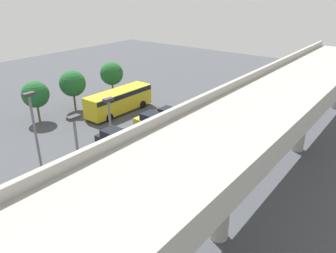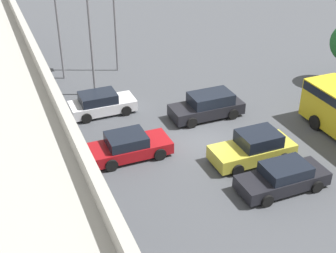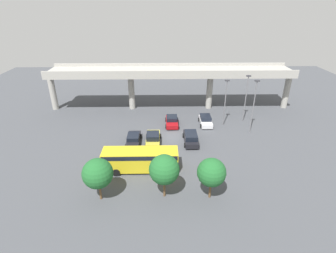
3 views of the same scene
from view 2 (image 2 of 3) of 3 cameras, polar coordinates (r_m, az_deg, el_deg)
name	(u,v)px [view 2 (image 2 of 3)]	position (r m, az deg, el deg)	size (l,w,h in m)	color
ground_plane	(204,140)	(28.39, 4.44, -1.65)	(95.61, 95.61, 0.00)	#424449
parked_car_0	(283,178)	(24.65, 13.86, -6.06)	(2.08, 4.78, 1.44)	black
parked_car_1	(254,148)	(26.52, 10.42, -2.58)	(2.22, 4.74, 1.70)	gold
parked_car_2	(129,146)	(26.51, -4.73, -2.39)	(2.21, 4.56, 1.46)	maroon
parked_car_3	(208,106)	(30.63, 4.86, 2.53)	(2.14, 4.79, 1.65)	black
parked_car_4	(101,104)	(31.30, -8.14, 2.79)	(2.09, 4.32, 1.50)	silver
lamp_post_near_aisle	(90,33)	(32.54, -9.47, 11.17)	(0.70, 0.35, 7.83)	slate
lamp_post_mid_lot	(57,18)	(35.77, -13.36, 12.76)	(0.70, 0.35, 8.14)	slate
lamp_post_by_overpass	(114,9)	(36.53, -6.57, 14.05)	(0.70, 0.35, 8.56)	slate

